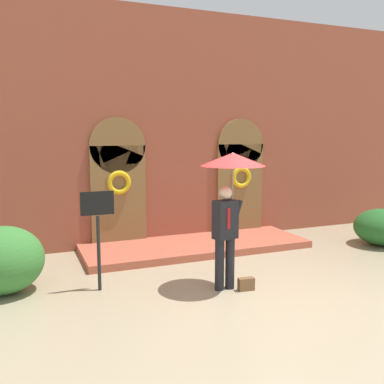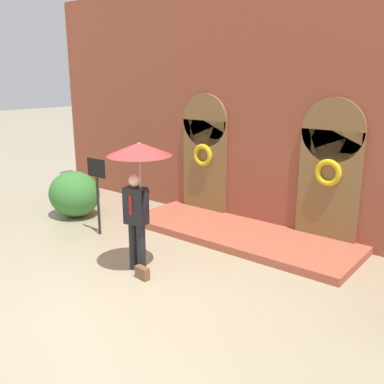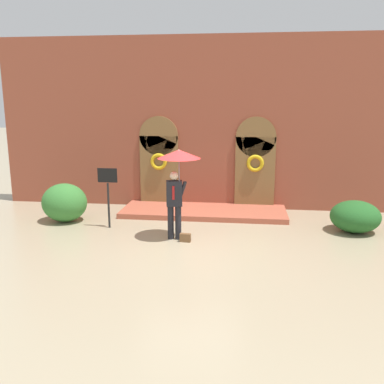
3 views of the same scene
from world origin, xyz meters
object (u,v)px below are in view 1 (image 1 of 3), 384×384
person_with_umbrella (231,179)px  shrub_left (3,260)px  shrub_right (382,227)px  handbag (246,284)px  sign_post (98,224)px

person_with_umbrella → shrub_left: size_ratio=1.76×
person_with_umbrella → shrub_right: size_ratio=1.74×
handbag → shrub_left: bearing=165.7°
person_with_umbrella → handbag: 1.83m
sign_post → shrub_left: 1.69m
sign_post → person_with_umbrella: bearing=-19.9°
shrub_left → shrub_right: bearing=-0.0°
handbag → shrub_right: (4.54, 1.42, 0.33)m
handbag → sign_post: size_ratio=0.16×
sign_post → shrub_left: size_ratio=1.28×
handbag → sign_post: 2.73m
sign_post → shrub_left: bearing=163.0°
person_with_umbrella → shrub_right: 5.13m
handbag → shrub_right: size_ratio=0.21×
handbag → shrub_left: (-3.85, 1.43, 0.46)m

